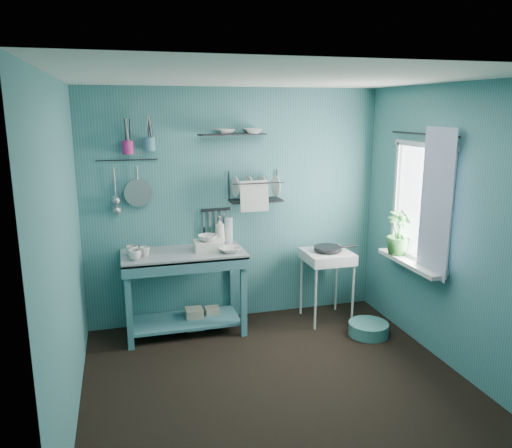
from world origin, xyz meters
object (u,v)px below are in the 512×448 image
object	(u,v)px
utensil_cup_teal	(149,144)
storage_tin_large	(194,319)
wash_tub	(208,246)
work_counter	(185,292)
colander	(138,193)
potted_plant	(399,233)
utensil_cup_magenta	(128,147)
floor_basin	(368,329)
storage_tin_small	(212,316)
hotplate_stand	(326,286)
soap_bottle	(220,230)
frying_pan	(328,248)
mug_left	(135,255)
mug_mid	(145,252)
mug_right	(132,251)
water_bottle	(229,230)
dish_rack	(256,186)

from	to	relation	value
utensil_cup_teal	storage_tin_large	world-z (taller)	utensil_cup_teal
wash_tub	work_counter	bearing A→B (deg)	175.43
colander	potted_plant	distance (m)	2.66
wash_tub	utensil_cup_magenta	xyz separation A→B (m)	(-0.73, 0.21, 0.99)
floor_basin	utensil_cup_magenta	bearing A→B (deg)	161.25
potted_plant	storage_tin_small	bearing A→B (deg)	161.18
utensil_cup_magenta	floor_basin	size ratio (longest dim) A/B	0.32
hotplate_stand	soap_bottle	bearing A→B (deg)	170.03
wash_tub	frying_pan	world-z (taller)	wash_tub
colander	utensil_cup_magenta	bearing A→B (deg)	-158.73
work_counter	storage_tin_large	size ratio (longest dim) A/B	5.58
mug_left	colander	size ratio (longest dim) A/B	0.44
colander	storage_tin_small	size ratio (longest dim) A/B	1.40
mug_mid	mug_right	bearing A→B (deg)	153.43
mug_left	soap_bottle	xyz separation A→B (m)	(0.90, 0.36, 0.10)
work_counter	colander	size ratio (longest dim) A/B	4.38
soap_bottle	mug_mid	bearing A→B (deg)	-162.00
mug_right	work_counter	bearing A→B (deg)	0.00
mug_mid	utensil_cup_magenta	distance (m)	1.03
potted_plant	water_bottle	bearing A→B (deg)	154.56
work_counter	mug_mid	bearing A→B (deg)	-168.21
utensil_cup_magenta	hotplate_stand	bearing A→B (deg)	-8.15
mug_mid	colander	distance (m)	0.61
colander	floor_basin	xyz separation A→B (m)	(2.21, -0.81, -1.39)
mug_mid	dish_rack	world-z (taller)	dish_rack
mug_right	floor_basin	xyz separation A→B (m)	(2.31, -0.58, -0.85)
potted_plant	utensil_cup_teal	bearing A→B (deg)	163.00
mug_right	potted_plant	distance (m)	2.67
mug_mid	storage_tin_small	world-z (taller)	mug_mid
hotplate_stand	storage_tin_small	size ratio (longest dim) A/B	3.90
utensil_cup_magenta	colander	bearing A→B (deg)	21.27
water_bottle	floor_basin	distance (m)	1.79
mug_right	potted_plant	size ratio (longest dim) A/B	0.28
mug_right	floor_basin	distance (m)	2.53
wash_tub	potted_plant	world-z (taller)	potted_plant
storage_tin_small	potted_plant	bearing A→B (deg)	-18.82
mug_right	utensil_cup_teal	distance (m)	1.06
hotplate_stand	floor_basin	xyz separation A→B (m)	(0.27, -0.49, -0.32)
work_counter	mug_right	world-z (taller)	mug_right
work_counter	wash_tub	size ratio (longest dim) A/B	4.38
mug_mid	mug_right	distance (m)	0.13
mug_mid	mug_right	xyz separation A→B (m)	(-0.12, 0.06, 0.00)
storage_tin_large	dish_rack	bearing A→B (deg)	7.46
mug_mid	hotplate_stand	world-z (taller)	mug_mid
hotplate_stand	storage_tin_small	xyz separation A→B (m)	(-1.24, 0.18, -0.29)
utensil_cup_magenta	storage_tin_large	world-z (taller)	utensil_cup_magenta
mug_right	water_bottle	bearing A→B (deg)	12.17
mug_right	hotplate_stand	xyz separation A→B (m)	(2.04, -0.10, -0.53)
mug_mid	colander	world-z (taller)	colander
colander	storage_tin_small	xyz separation A→B (m)	(0.70, -0.14, -1.35)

